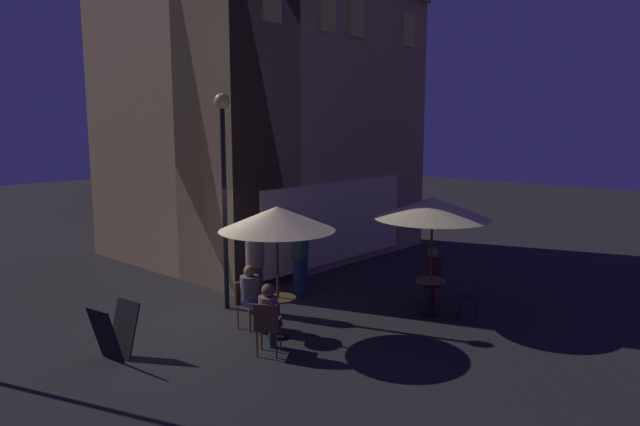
# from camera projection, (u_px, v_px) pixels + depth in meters

# --- Properties ---
(ground_plane) EXTENTS (60.00, 60.00, 0.00)m
(ground_plane) POSITION_uv_depth(u_px,v_px,m) (210.00, 327.00, 10.87)
(ground_plane) COLOR #272525
(cafe_building) EXTENTS (7.68, 6.53, 8.41)m
(cafe_building) POSITION_uv_depth(u_px,v_px,m) (258.00, 109.00, 15.43)
(cafe_building) COLOR tan
(cafe_building) RESTS_ON ground
(street_lamp_near_corner) EXTENTS (0.32, 0.32, 4.40)m
(street_lamp_near_corner) POSITION_uv_depth(u_px,v_px,m) (223.00, 164.00, 11.55)
(street_lamp_near_corner) COLOR black
(street_lamp_near_corner) RESTS_ON ground
(menu_sandwich_board) EXTENTS (0.72, 0.63, 0.91)m
(menu_sandwich_board) POSITION_uv_depth(u_px,v_px,m) (115.00, 332.00, 9.35)
(menu_sandwich_board) COLOR black
(menu_sandwich_board) RESTS_ON ground
(cafe_table_0) EXTENTS (0.64, 0.64, 0.74)m
(cafe_table_0) POSITION_uv_depth(u_px,v_px,m) (278.00, 310.00, 10.31)
(cafe_table_0) COLOR black
(cafe_table_0) RESTS_ON ground
(cafe_table_1) EXTENTS (0.60, 0.60, 0.73)m
(cafe_table_1) POSITION_uv_depth(u_px,v_px,m) (430.00, 292.00, 11.53)
(cafe_table_1) COLOR black
(cafe_table_1) RESTS_ON ground
(patio_umbrella_0) EXTENTS (2.06, 2.06, 2.38)m
(patio_umbrella_0) POSITION_uv_depth(u_px,v_px,m) (277.00, 219.00, 10.06)
(patio_umbrella_0) COLOR black
(patio_umbrella_0) RESTS_ON ground
(patio_umbrella_1) EXTENTS (2.28, 2.28, 2.39)m
(patio_umbrella_1) POSITION_uv_depth(u_px,v_px,m) (433.00, 208.00, 11.27)
(patio_umbrella_1) COLOR black
(patio_umbrella_1) RESTS_ON ground
(cafe_chair_0) EXTENTS (0.56, 0.56, 0.91)m
(cafe_chair_0) POSITION_uv_depth(u_px,v_px,m) (267.00, 324.00, 9.46)
(cafe_chair_0) COLOR #513523
(cafe_chair_0) RESTS_ON ground
(cafe_chair_1) EXTENTS (0.43, 0.43, 0.89)m
(cafe_chair_1) POSITION_uv_depth(u_px,v_px,m) (247.00, 300.00, 10.81)
(cafe_chair_1) COLOR brown
(cafe_chair_1) RESTS_ON ground
(cafe_chair_2) EXTENTS (0.52, 0.52, 0.85)m
(cafe_chair_2) POSITION_uv_depth(u_px,v_px,m) (472.00, 294.00, 11.22)
(cafe_chair_2) COLOR #1F2626
(cafe_chair_2) RESTS_ON ground
(cafe_chair_3) EXTENTS (0.53, 0.53, 0.88)m
(cafe_chair_3) POSITION_uv_depth(u_px,v_px,m) (433.00, 278.00, 12.36)
(cafe_chair_3) COLOR brown
(cafe_chair_3) RESTS_ON ground
(patron_seated_0) EXTENTS (0.52, 0.48, 1.21)m
(patron_seated_0) POSITION_uv_depth(u_px,v_px,m) (269.00, 313.00, 9.58)
(patron_seated_0) COLOR #283048
(patron_seated_0) RESTS_ON ground
(patron_seated_1) EXTENTS (0.37, 0.55, 1.22)m
(patron_seated_1) POSITION_uv_depth(u_px,v_px,m) (252.00, 293.00, 10.70)
(patron_seated_1) COLOR navy
(patron_seated_1) RESTS_ON ground
(patron_seated_2) EXTENTS (0.53, 0.47, 1.21)m
(patron_seated_2) POSITION_uv_depth(u_px,v_px,m) (432.00, 272.00, 12.20)
(patron_seated_2) COLOR #461019
(patron_seated_2) RESTS_ON ground
(patron_standing_3) EXTENTS (0.37, 0.37, 1.77)m
(patron_standing_3) POSITION_uv_depth(u_px,v_px,m) (255.00, 270.00, 11.59)
(patron_standing_3) COLOR #373D34
(patron_standing_3) RESTS_ON ground
(patron_standing_4) EXTENTS (0.30, 0.30, 1.76)m
(patron_standing_4) POSITION_uv_depth(u_px,v_px,m) (302.00, 250.00, 13.41)
(patron_standing_4) COLOR #64336F
(patron_standing_4) RESTS_ON ground
(patron_standing_5) EXTENTS (0.37, 0.37, 1.71)m
(patron_standing_5) POSITION_uv_depth(u_px,v_px,m) (300.00, 259.00, 12.73)
(patron_standing_5) COLOR navy
(patron_standing_5) RESTS_ON ground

